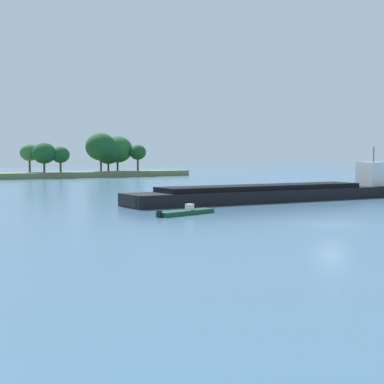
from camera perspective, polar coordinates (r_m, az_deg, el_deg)
name	(u,v)px	position (r m, az deg, el deg)	size (l,w,h in m)	color
ground_plane	(331,225)	(41.96, 13.42, -3.14)	(400.00, 400.00, 0.00)	#3D607F
treeline_island	(76,160)	(131.52, -11.20, 3.11)	(57.43, 11.07, 9.82)	#66754C
cargo_barge	(280,192)	(63.01, 8.58, 0.02)	(33.87, 7.22, 5.85)	black
small_motorboat	(186,212)	(47.74, -0.62, -1.98)	(5.98, 2.37, 0.87)	#19472D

